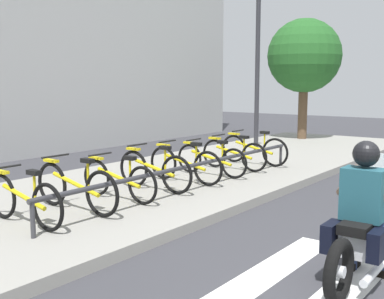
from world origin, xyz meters
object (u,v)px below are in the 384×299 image
Objects in this scene: bicycle_3 at (154,170)px; bicycle_1 at (76,187)px; bicycle_6 at (234,154)px; bicycle_7 at (254,149)px; bicycle_4 at (185,164)px; street_lamp at (258,56)px; bicycle_5 at (211,159)px; bicycle_0 at (24,199)px; tree_near_rack at (304,56)px; bicycle_2 at (118,179)px; motorcycle at (366,234)px; bike_rack at (195,166)px; rider at (365,201)px.

bicycle_1 is at bearing 179.99° from bicycle_3.
bicycle_7 reaches higher than bicycle_6.
bicycle_4 is 0.38× the size of street_lamp.
bicycle_4 is 0.98× the size of bicycle_7.
bicycle_0 is at bearing -179.99° from bicycle_5.
tree_near_rack is at bearing 13.59° from bicycle_7.
bicycle_1 is 0.85m from bicycle_2.
bicycle_3 is 2.54m from bicycle_6.
motorcycle is 3.99m from bicycle_1.
bicycle_7 is at bearing 0.01° from bicycle_3.
bicycle_7 is 0.38× the size of street_lamp.
bicycle_2 is 10.16m from tree_near_rack.
bicycle_0 is at bearing 180.00° from bicycle_4.
bicycle_5 is at bearing 179.96° from bicycle_7.
bicycle_1 is (0.85, -0.00, 0.02)m from bicycle_0.
bicycle_2 is 0.25× the size of bike_rack.
bicycle_4 is at bearing 62.91° from motorcycle.
bicycle_1 is at bearing -0.03° from bicycle_0.
motorcycle reaches higher than bicycle_4.
bicycle_3 is 0.70m from bike_rack.
bicycle_1 is 1.69m from bicycle_3.
bike_rack is (-2.11, -0.55, 0.09)m from bicycle_6.
bicycle_2 is at bearing -171.07° from street_lamp.
bicycle_6 is at bearing 0.01° from bicycle_4.
bicycle_1 is 1.07× the size of bicycle_3.
bicycle_1 is 2.19m from bike_rack.
tree_near_rack is at bearing 27.65° from motorcycle.
bicycle_4 is at bearing -167.63° from street_lamp.
tree_near_rack is at bearing 6.67° from bicycle_0.
motorcycle is 1.30× the size of bicycle_5.
motorcycle is at bearing -106.58° from bicycle_3.
bicycle_3 is at bearing -179.98° from bicycle_6.
rider is 0.88× the size of bicycle_2.
bicycle_0 is at bearing 179.98° from bicycle_3.
street_lamp reaches higher than bicycle_5.
bicycle_0 reaches higher than bicycle_5.
rider is 8.28m from street_lamp.
tree_near_rack reaches higher than bicycle_1.
bike_rack is (0.42, -0.55, 0.07)m from bicycle_3.
bicycle_3 reaches higher than bicycle_0.
bicycle_0 is 5.92m from bicycle_7.
rider reaches higher than bicycle_4.
bike_rack is at bearing -10.61° from bicycle_0.
bicycle_4 reaches higher than bike_rack.
street_lamp reaches higher than bicycle_0.
bicycle_1 reaches higher than bicycle_4.
bicycle_4 reaches higher than bicycle_0.
bike_rack is (-0.42, -0.55, 0.08)m from bicycle_4.
motorcycle is 4.13m from bicycle_3.
bicycle_7 is (1.69, -0.00, 0.02)m from bicycle_5.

